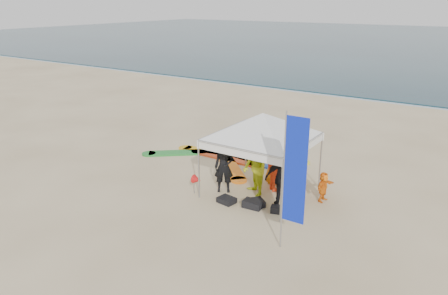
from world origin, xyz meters
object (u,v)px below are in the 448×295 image
at_px(person_orange_a, 275,167).
at_px(marker_pennant, 197,180).
at_px(person_yellow, 255,168).
at_px(person_orange_b, 275,159).
at_px(person_black_a, 224,167).
at_px(canopy_tent, 263,113).
at_px(surfboard_spread, 230,159).
at_px(person_black_b, 284,178).
at_px(person_seated, 323,187).
at_px(feather_flag, 294,173).

xyz_separation_m(person_orange_a, marker_pennant, (-1.86, -1.63, -0.29)).
relative_size(person_yellow, person_orange_b, 1.04).
bearing_deg(person_black_a, person_orange_a, 6.11).
height_order(canopy_tent, surfboard_spread, canopy_tent).
bearing_deg(person_black_a, person_black_b, -29.19).
bearing_deg(person_seated, marker_pennant, 123.81).
height_order(person_seated, surfboard_spread, person_seated).
relative_size(person_seated, feather_flag, 0.27).
height_order(person_black_b, canopy_tent, canopy_tent).
distance_m(person_black_a, surfboard_spread, 3.02).
distance_m(canopy_tent, feather_flag, 3.43).
bearing_deg(person_orange_a, person_yellow, 96.13).
bearing_deg(person_seated, person_yellow, 117.84).
height_order(person_yellow, person_orange_a, person_yellow).
height_order(person_black_b, surfboard_spread, person_black_b).
relative_size(canopy_tent, feather_flag, 1.13).
bearing_deg(surfboard_spread, feather_flag, -44.16).
distance_m(person_orange_a, person_black_b, 1.19).
xyz_separation_m(canopy_tent, marker_pennant, (-1.57, -1.24, -2.07)).
height_order(person_yellow, feather_flag, feather_flag).
xyz_separation_m(person_orange_a, feather_flag, (1.93, -2.94, 1.24)).
distance_m(person_orange_a, person_seated, 1.60).
distance_m(canopy_tent, marker_pennant, 2.88).
bearing_deg(person_black_b, person_yellow, -50.61).
xyz_separation_m(person_orange_a, canopy_tent, (-0.30, -0.39, 1.78)).
distance_m(person_orange_b, person_seated, 1.93).
bearing_deg(person_black_a, person_yellow, -10.87).
bearing_deg(canopy_tent, person_black_a, -150.48).
height_order(person_black_a, person_black_b, person_black_b).
xyz_separation_m(person_yellow, person_orange_a, (0.38, 0.63, -0.09)).
bearing_deg(person_seated, canopy_tent, 111.85).
height_order(person_orange_a, feather_flag, feather_flag).
height_order(feather_flag, surfboard_spread, feather_flag).
bearing_deg(feather_flag, surfboard_spread, 135.84).
bearing_deg(canopy_tent, marker_pennant, -141.67).
bearing_deg(feather_flag, marker_pennant, 160.90).
bearing_deg(person_yellow, surfboard_spread, 173.48).
height_order(person_black_a, person_seated, person_black_a).
relative_size(feather_flag, marker_pennant, 5.41).
bearing_deg(person_black_a, person_orange_b, 25.34).
height_order(person_yellow, person_black_b, person_black_b).
height_order(person_orange_a, person_black_b, person_black_b).
relative_size(person_seated, surfboard_spread, 0.17).
xyz_separation_m(feather_flag, marker_pennant, (-3.79, 1.31, -1.54)).
height_order(feather_flag, marker_pennant, feather_flag).
distance_m(person_black_a, person_yellow, 0.98).
bearing_deg(person_black_a, surfboard_spread, 89.03).
height_order(person_black_a, feather_flag, feather_flag).
height_order(person_black_b, person_seated, person_black_b).
bearing_deg(person_orange_b, surfboard_spread, -50.39).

